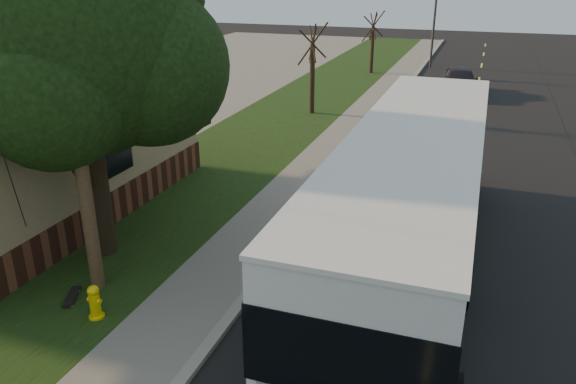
# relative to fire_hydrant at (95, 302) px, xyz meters

# --- Properties ---
(ground) EXTENTS (120.00, 120.00, 0.00)m
(ground) POSITION_rel_fire_hydrant_xyz_m (2.60, 0.00, -0.43)
(ground) COLOR black
(ground) RESTS_ON ground
(road) EXTENTS (8.00, 80.00, 0.01)m
(road) POSITION_rel_fire_hydrant_xyz_m (6.60, 10.00, -0.43)
(road) COLOR black
(road) RESTS_ON ground
(curb) EXTENTS (0.25, 80.00, 0.12)m
(curb) POSITION_rel_fire_hydrant_xyz_m (2.60, 10.00, -0.37)
(curb) COLOR gray
(curb) RESTS_ON ground
(sidewalk) EXTENTS (2.00, 80.00, 0.08)m
(sidewalk) POSITION_rel_fire_hydrant_xyz_m (1.60, 10.00, -0.39)
(sidewalk) COLOR slate
(sidewalk) RESTS_ON ground
(grass_verge) EXTENTS (5.00, 80.00, 0.07)m
(grass_verge) POSITION_rel_fire_hydrant_xyz_m (-1.90, 10.00, -0.40)
(grass_verge) COLOR black
(grass_verge) RESTS_ON ground
(building_lot) EXTENTS (15.00, 80.00, 0.04)m
(building_lot) POSITION_rel_fire_hydrant_xyz_m (-11.90, 10.00, -0.41)
(building_lot) COLOR slate
(building_lot) RESTS_ON ground
(fire_hydrant) EXTENTS (0.32, 0.32, 0.74)m
(fire_hydrant) POSITION_rel_fire_hydrant_xyz_m (0.00, 0.00, 0.00)
(fire_hydrant) COLOR yellow
(fire_hydrant) RESTS_ON grass_verge
(utility_pole) EXTENTS (2.86, 3.21, 9.07)m
(utility_pole) POSITION_rel_fire_hydrant_xyz_m (-0.71, 0.99, 4.20)
(utility_pole) COLOR #473321
(utility_pole) RESTS_ON ground
(leafy_tree) EXTENTS (6.30, 6.00, 7.80)m
(leafy_tree) POSITION_rel_fire_hydrant_xyz_m (-1.57, 2.65, 4.73)
(leafy_tree) COLOR black
(leafy_tree) RESTS_ON grass_verge
(bare_tree_near) EXTENTS (1.38, 1.21, 4.31)m
(bare_tree_near) POSITION_rel_fire_hydrant_xyz_m (-0.90, 18.00, 1.72)
(bare_tree_near) COLOR black
(bare_tree_near) RESTS_ON grass_verge
(bare_tree_far) EXTENTS (1.38, 1.21, 4.03)m
(bare_tree_far) POSITION_rel_fire_hydrant_xyz_m (-0.40, 30.00, 1.57)
(bare_tree_far) COLOR black
(bare_tree_far) RESTS_ON grass_verge
(traffic_signal) EXTENTS (0.18, 0.22, 5.50)m
(traffic_signal) POSITION_rel_fire_hydrant_xyz_m (3.10, 34.00, 2.73)
(traffic_signal) COLOR #2D2D30
(traffic_signal) RESTS_ON ground
(transit_bus) EXTENTS (2.97, 12.88, 3.48)m
(transit_bus) POSITION_rel_fire_hydrant_xyz_m (5.72, 4.08, 1.42)
(transit_bus) COLOR silver
(transit_bus) RESTS_ON ground
(skateboard_main) EXTENTS (0.52, 0.83, 0.08)m
(skateboard_main) POSITION_rel_fire_hydrant_xyz_m (-0.93, 0.39, -0.31)
(skateboard_main) COLOR black
(skateboard_main) RESTS_ON grass_verge
(dumpster) EXTENTS (1.61, 1.42, 1.21)m
(dumpster) POSITION_rel_fire_hydrant_xyz_m (-4.61, 7.26, 0.21)
(dumpster) COLOR black
(dumpster) RESTS_ON building_lot
(distant_car) EXTENTS (2.40, 4.74, 1.55)m
(distant_car) POSITION_rel_fire_hydrant_xyz_m (5.62, 25.17, 0.34)
(distant_car) COLOR black
(distant_car) RESTS_ON ground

